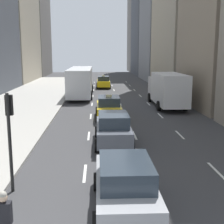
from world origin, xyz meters
TOP-DOWN VIEW (x-y plane):
  - sidewalk_left at (-7.00, 27.00)m, footprint 8.00×66.00m
  - lane_markings at (2.60, 23.00)m, footprint 5.72×56.00m
  - taxi_lead at (1.20, 19.08)m, footprint 2.02×4.40m
  - taxi_second at (1.20, 40.42)m, footprint 2.02×4.40m
  - sedan_black_near at (1.20, 12.17)m, footprint 2.02×4.56m
  - sedan_silver_behind at (1.20, 4.84)m, footprint 2.02×4.59m
  - city_bus at (-1.61, 32.14)m, footprint 2.80×11.61m
  - box_truck at (6.80, 24.15)m, footprint 2.58×8.40m
  - skateboarder at (-1.90, 2.59)m, footprint 0.36×0.80m
  - traffic_light_pole at (-2.75, 6.47)m, footprint 0.24×0.42m

SIDE VIEW (x-z plane):
  - lane_markings at x=2.60m, z-range 0.00..0.01m
  - sidewalk_left at x=-7.00m, z-range 0.00..0.15m
  - sedan_silver_behind at x=1.20m, z-range 0.02..1.73m
  - taxi_lead at x=1.20m, z-range -0.05..1.82m
  - taxi_second at x=1.20m, z-range -0.05..1.82m
  - sedan_black_near at x=1.20m, z-range 0.01..1.77m
  - skateboarder at x=-1.90m, z-range 0.09..1.84m
  - box_truck at x=6.80m, z-range 0.14..3.29m
  - city_bus at x=-1.61m, z-range 0.16..3.41m
  - traffic_light_pole at x=-2.75m, z-range 0.61..4.21m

